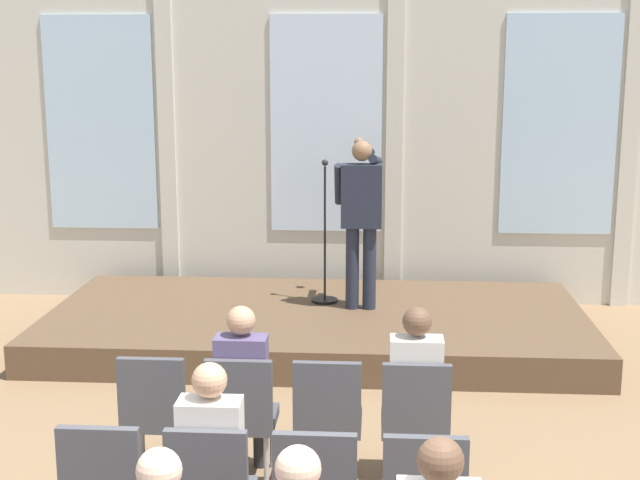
{
  "coord_description": "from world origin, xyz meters",
  "views": [
    {
      "loc": [
        0.62,
        -3.66,
        2.92
      ],
      "look_at": [
        0.14,
        3.66,
        1.41
      ],
      "focal_mm": 49.42,
      "sensor_mm": 36.0,
      "label": 1
    }
  ],
  "objects_px": {
    "chair_r0_c2": "(328,413)",
    "audience_r0_c3": "(415,386)",
    "speaker": "(361,212)",
    "chair_r0_c1": "(242,411)",
    "mic_stand": "(325,272)",
    "chair_r0_c3": "(415,415)",
    "audience_r1_c1": "(213,454)",
    "chair_r0_c0": "(156,408)",
    "audience_r0_c1": "(243,382)"
  },
  "relations": [
    {
      "from": "chair_r0_c2",
      "to": "audience_r0_c3",
      "type": "xyz_separation_m",
      "value": [
        0.6,
        0.08,
        0.18
      ]
    },
    {
      "from": "speaker",
      "to": "chair_r0_c1",
      "type": "distance_m",
      "value": 3.52
    },
    {
      "from": "mic_stand",
      "to": "chair_r0_c3",
      "type": "distance_m",
      "value": 3.66
    },
    {
      "from": "mic_stand",
      "to": "audience_r1_c1",
      "type": "relative_size",
      "value": 1.22
    },
    {
      "from": "speaker",
      "to": "audience_r0_c3",
      "type": "relative_size",
      "value": 1.38
    },
    {
      "from": "chair_r0_c3",
      "to": "audience_r0_c3",
      "type": "bearing_deg",
      "value": 90.0
    },
    {
      "from": "chair_r0_c1",
      "to": "speaker",
      "type": "bearing_deg",
      "value": 77.3
    },
    {
      "from": "chair_r0_c2",
      "to": "audience_r0_c3",
      "type": "bearing_deg",
      "value": 7.9
    },
    {
      "from": "chair_r0_c0",
      "to": "audience_r1_c1",
      "type": "distance_m",
      "value": 1.23
    },
    {
      "from": "chair_r0_c1",
      "to": "audience_r0_c1",
      "type": "bearing_deg",
      "value": 90.0
    },
    {
      "from": "speaker",
      "to": "chair_r0_c0",
      "type": "xyz_separation_m",
      "value": [
        -1.35,
        -3.34,
        -0.83
      ]
    },
    {
      "from": "speaker",
      "to": "chair_r0_c2",
      "type": "distance_m",
      "value": 3.45
    },
    {
      "from": "chair_r0_c3",
      "to": "audience_r0_c1",
      "type": "bearing_deg",
      "value": 175.99
    },
    {
      "from": "audience_r1_c1",
      "to": "audience_r0_c3",
      "type": "bearing_deg",
      "value": 43.58
    },
    {
      "from": "chair_r0_c0",
      "to": "chair_r0_c2",
      "type": "bearing_deg",
      "value": 0.0
    },
    {
      "from": "chair_r0_c2",
      "to": "audience_r1_c1",
      "type": "height_order",
      "value": "audience_r1_c1"
    },
    {
      "from": "chair_r0_c0",
      "to": "chair_r0_c3",
      "type": "bearing_deg",
      "value": 0.0
    },
    {
      "from": "chair_r0_c1",
      "to": "chair_r0_c2",
      "type": "xyz_separation_m",
      "value": [
        0.6,
        0.0,
        0.0
      ]
    },
    {
      "from": "speaker",
      "to": "audience_r0_c1",
      "type": "distance_m",
      "value": 3.41
    },
    {
      "from": "chair_r0_c0",
      "to": "audience_r0_c3",
      "type": "relative_size",
      "value": 0.73
    },
    {
      "from": "speaker",
      "to": "chair_r0_c1",
      "type": "height_order",
      "value": "speaker"
    },
    {
      "from": "chair_r0_c2",
      "to": "audience_r0_c3",
      "type": "distance_m",
      "value": 0.63
    },
    {
      "from": "speaker",
      "to": "chair_r0_c2",
      "type": "bearing_deg",
      "value": -92.63
    },
    {
      "from": "chair_r0_c3",
      "to": "audience_r0_c3",
      "type": "height_order",
      "value": "audience_r0_c3"
    },
    {
      "from": "audience_r1_c1",
      "to": "audience_r0_c1",
      "type": "bearing_deg",
      "value": 90.0
    },
    {
      "from": "chair_r0_c3",
      "to": "audience_r0_c3",
      "type": "xyz_separation_m",
      "value": [
        -0.0,
        0.08,
        0.18
      ]
    },
    {
      "from": "audience_r1_c1",
      "to": "chair_r0_c2",
      "type": "bearing_deg",
      "value": 60.46
    },
    {
      "from": "chair_r0_c1",
      "to": "audience_r0_c3",
      "type": "distance_m",
      "value": 1.22
    },
    {
      "from": "chair_r0_c1",
      "to": "audience_r1_c1",
      "type": "bearing_deg",
      "value": -90.0
    },
    {
      "from": "chair_r0_c2",
      "to": "mic_stand",
      "type": "bearing_deg",
      "value": 93.81
    },
    {
      "from": "chair_r0_c0",
      "to": "audience_r1_c1",
      "type": "height_order",
      "value": "audience_r1_c1"
    },
    {
      "from": "chair_r0_c3",
      "to": "audience_r1_c1",
      "type": "distance_m",
      "value": 1.61
    },
    {
      "from": "mic_stand",
      "to": "chair_r0_c1",
      "type": "distance_m",
      "value": 3.58
    },
    {
      "from": "speaker",
      "to": "chair_r0_c3",
      "type": "relative_size",
      "value": 1.89
    },
    {
      "from": "audience_r0_c1",
      "to": "audience_r1_c1",
      "type": "distance_m",
      "value": 1.14
    },
    {
      "from": "chair_r0_c1",
      "to": "audience_r0_c1",
      "type": "height_order",
      "value": "audience_r0_c1"
    },
    {
      "from": "speaker",
      "to": "audience_r1_c1",
      "type": "height_order",
      "value": "speaker"
    },
    {
      "from": "speaker",
      "to": "chair_r0_c3",
      "type": "xyz_separation_m",
      "value": [
        0.45,
        -3.34,
        -0.83
      ]
    },
    {
      "from": "audience_r0_c1",
      "to": "chair_r0_c3",
      "type": "height_order",
      "value": "audience_r0_c1"
    },
    {
      "from": "chair_r0_c0",
      "to": "chair_r0_c2",
      "type": "relative_size",
      "value": 1.0
    },
    {
      "from": "speaker",
      "to": "chair_r0_c1",
      "type": "xyz_separation_m",
      "value": [
        -0.75,
        -3.34,
        -0.83
      ]
    },
    {
      "from": "audience_r0_c1",
      "to": "chair_r0_c3",
      "type": "distance_m",
      "value": 1.21
    },
    {
      "from": "chair_r0_c1",
      "to": "audience_r0_c1",
      "type": "relative_size",
      "value": 0.74
    },
    {
      "from": "chair_r0_c0",
      "to": "chair_r0_c2",
      "type": "height_order",
      "value": "same"
    },
    {
      "from": "chair_r0_c2",
      "to": "audience_r1_c1",
      "type": "xyz_separation_m",
      "value": [
        -0.6,
        -1.06,
        0.17
      ]
    },
    {
      "from": "audience_r0_c1",
      "to": "chair_r0_c3",
      "type": "xyz_separation_m",
      "value": [
        1.2,
        -0.08,
        -0.17
      ]
    },
    {
      "from": "mic_stand",
      "to": "chair_r0_c0",
      "type": "distance_m",
      "value": 3.69
    },
    {
      "from": "audience_r0_c1",
      "to": "chair_r0_c2",
      "type": "bearing_deg",
      "value": -7.99
    },
    {
      "from": "chair_r0_c2",
      "to": "chair_r0_c3",
      "type": "distance_m",
      "value": 0.6
    },
    {
      "from": "chair_r0_c1",
      "to": "audience_r0_c1",
      "type": "xyz_separation_m",
      "value": [
        0.0,
        0.08,
        0.17
      ]
    }
  ]
}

